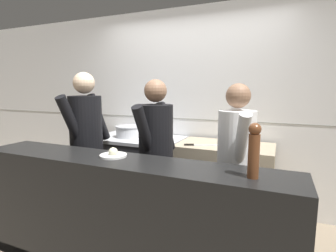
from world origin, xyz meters
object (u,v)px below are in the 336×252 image
(pepper_mill, at_px, (254,149))
(chef_head_cook, at_px, (87,143))
(chefs_knife, at_px, (198,145))
(chef_line, at_px, (236,164))
(oven_range, at_px, (138,171))
(plated_dish_main, at_px, (113,154))
(chef_sous, at_px, (156,155))
(stock_pot, at_px, (128,131))

(pepper_mill, relative_size, chef_head_cook, 0.21)
(chefs_knife, bearing_deg, pepper_mill, -57.64)
(chef_line, bearing_deg, oven_range, 134.62)
(plated_dish_main, xyz_separation_m, pepper_mill, (1.13, -0.08, 0.17))
(plated_dish_main, relative_size, pepper_mill, 0.63)
(chef_head_cook, bearing_deg, chefs_knife, 28.88)
(chefs_knife, relative_size, pepper_mill, 1.02)
(oven_range, xyz_separation_m, chefs_knife, (0.87, -0.16, 0.47))
(chef_head_cook, distance_m, chef_sous, 0.85)
(chef_head_cook, height_order, chef_line, chef_head_cook)
(chef_head_cook, bearing_deg, stock_pot, 83.88)
(stock_pot, xyz_separation_m, chef_line, (1.50, -0.64, -0.10))
(chef_sous, xyz_separation_m, chef_line, (0.76, 0.05, -0.02))
(plated_dish_main, distance_m, chef_sous, 0.52)
(pepper_mill, relative_size, chef_sous, 0.22)
(oven_range, bearing_deg, chef_line, -25.53)
(pepper_mill, bearing_deg, chef_line, 108.10)
(oven_range, xyz_separation_m, pepper_mill, (1.57, -1.27, 0.73))
(stock_pot, distance_m, chefs_knife, 1.02)
(stock_pot, relative_size, chefs_knife, 0.93)
(chef_head_cook, relative_size, chef_line, 1.08)
(plated_dish_main, bearing_deg, chefs_knife, 67.26)
(oven_range, relative_size, stock_pot, 3.47)
(plated_dish_main, distance_m, chef_line, 1.07)
(stock_pot, bearing_deg, pepper_mill, -36.14)
(oven_range, bearing_deg, chef_head_cook, -108.57)
(stock_pot, height_order, plated_dish_main, plated_dish_main)
(chef_head_cook, bearing_deg, chef_line, 4.68)
(chefs_knife, xyz_separation_m, chef_head_cook, (-1.11, -0.55, 0.04))
(pepper_mill, xyz_separation_m, chef_sous, (-0.96, 0.56, -0.27))
(oven_range, xyz_separation_m, chef_sous, (0.61, -0.71, 0.46))
(plated_dish_main, xyz_separation_m, chef_head_cook, (-0.69, 0.47, -0.05))
(oven_range, bearing_deg, chef_sous, -49.13)
(stock_pot, xyz_separation_m, chef_head_cook, (-0.11, -0.69, -0.03))
(chefs_knife, bearing_deg, chef_line, -44.61)
(stock_pot, xyz_separation_m, plated_dish_main, (0.58, -1.16, 0.02))
(chefs_knife, distance_m, chef_head_cook, 1.24)
(chefs_knife, bearing_deg, chef_head_cook, -153.83)
(plated_dish_main, bearing_deg, chef_sous, 71.04)
(chefs_knife, bearing_deg, stock_pot, 171.88)
(plated_dish_main, bearing_deg, oven_range, 110.66)
(chef_head_cook, bearing_deg, chef_sous, 3.04)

